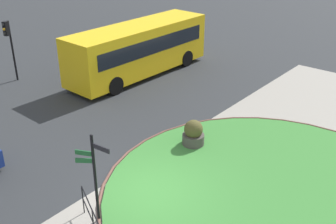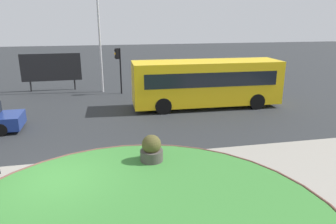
{
  "view_description": "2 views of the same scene",
  "coord_description": "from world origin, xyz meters",
  "px_view_note": "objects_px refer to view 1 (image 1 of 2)",
  "views": [
    {
      "loc": [
        -8.5,
        -7.83,
        8.72
      ],
      "look_at": [
        3.44,
        2.03,
        1.23
      ],
      "focal_mm": 44.05,
      "sensor_mm": 36.0,
      "label": 1
    },
    {
      "loc": [
        1.88,
        -10.47,
        5.54
      ],
      "look_at": [
        4.21,
        0.64,
        2.12
      ],
      "focal_mm": 33.24,
      "sensor_mm": 36.0,
      "label": 2
    }
  ],
  "objects_px": {
    "signpost_directional": "(94,173)",
    "planter_near_signpost": "(193,135)",
    "traffic_light_far": "(9,38)",
    "bus_yellow": "(139,48)"
  },
  "relations": [
    {
      "from": "signpost_directional",
      "to": "planter_near_signpost",
      "type": "distance_m",
      "value": 5.79
    },
    {
      "from": "signpost_directional",
      "to": "traffic_light_far",
      "type": "distance_m",
      "value": 13.74
    },
    {
      "from": "bus_yellow",
      "to": "planter_near_signpost",
      "type": "xyz_separation_m",
      "value": [
        -4.75,
        -7.46,
        -1.08
      ]
    },
    {
      "from": "signpost_directional",
      "to": "bus_yellow",
      "type": "relative_size",
      "value": 0.33
    },
    {
      "from": "traffic_light_far",
      "to": "bus_yellow",
      "type": "bearing_deg",
      "value": 122.87
    },
    {
      "from": "signpost_directional",
      "to": "traffic_light_far",
      "type": "bearing_deg",
      "value": 68.29
    },
    {
      "from": "traffic_light_far",
      "to": "planter_near_signpost",
      "type": "bearing_deg",
      "value": 77.75
    },
    {
      "from": "bus_yellow",
      "to": "traffic_light_far",
      "type": "distance_m",
      "value": 7.23
    },
    {
      "from": "traffic_light_far",
      "to": "planter_near_signpost",
      "type": "xyz_separation_m",
      "value": [
        0.55,
        -12.29,
        -2.0
      ]
    },
    {
      "from": "bus_yellow",
      "to": "traffic_light_far",
      "type": "bearing_deg",
      "value": 139.22
    }
  ]
}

